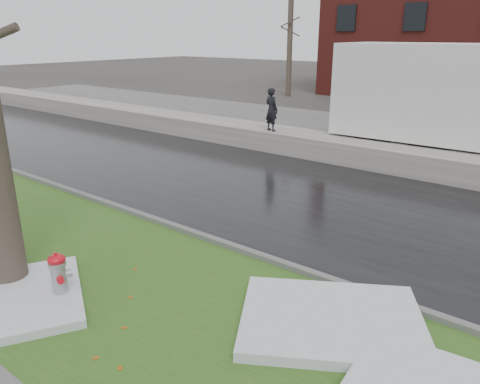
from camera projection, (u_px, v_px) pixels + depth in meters
The scene contains 13 objects.
ground at pixel (192, 267), 8.60m from camera, with size 120.00×120.00×0.00m, color #47423D.
verge at pixel (139, 294), 7.66m from camera, with size 60.00×4.50×0.04m, color #2B521B.
road at pixel (314, 201), 11.94m from camera, with size 60.00×7.00×0.03m, color black.
parking_lot at pixel (423, 143), 18.27m from camera, with size 60.00×9.00×0.03m, color slate.
curb at pixel (227, 245), 9.32m from camera, with size 60.00×0.15×0.14m, color slate.
snowbank at pixel (380, 155), 14.95m from camera, with size 60.00×1.60×0.75m, color #B4AEA5.
bg_tree_left at pixel (290, 45), 30.92m from camera, with size 1.40×1.62×6.50m.
bg_tree_center at pixel (401, 45), 30.38m from camera, with size 1.40×1.62×6.50m.
fire_hydrant at pixel (59, 275), 7.34m from camera, with size 0.41×0.39×0.83m.
box_truck at pixel (473, 104), 14.44m from camera, with size 11.40×2.96×3.79m.
worker at pixel (272, 110), 16.59m from camera, with size 0.56×0.36×1.52m, color black.
snow_patch_near at pixel (332, 321), 6.79m from camera, with size 2.60×2.00×0.16m, color silver.
snow_patch_far at pixel (28, 298), 7.40m from camera, with size 2.20×1.60×0.14m, color silver.
Camera 1 is at (5.46, -5.50, 4.08)m, focal length 35.00 mm.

